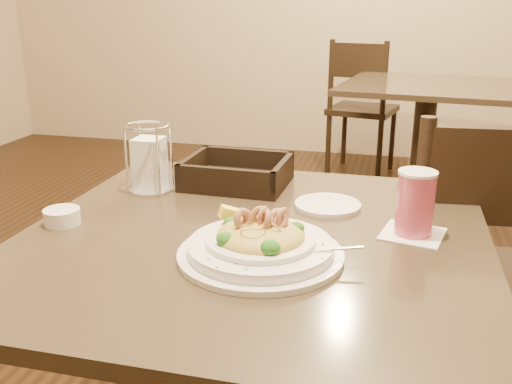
% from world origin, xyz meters
% --- Properties ---
extents(main_table, '(0.90, 0.90, 0.74)m').
position_xyz_m(main_table, '(0.00, 0.00, 0.50)').
color(main_table, black).
rests_on(main_table, ground).
extents(background_table, '(1.01, 1.01, 0.74)m').
position_xyz_m(background_table, '(0.41, 2.30, 0.50)').
color(background_table, black).
rests_on(background_table, ground).
extents(dining_chair_near, '(0.46, 0.46, 0.93)m').
position_xyz_m(dining_chair_near, '(0.49, 0.43, 0.50)').
color(dining_chair_near, black).
rests_on(dining_chair_near, ground).
extents(dining_chair_far, '(0.50, 0.50, 0.93)m').
position_xyz_m(dining_chair_far, '(0.01, 2.95, 0.50)').
color(dining_chair_far, black).
rests_on(dining_chair_far, ground).
extents(pasta_bowl, '(0.33, 0.30, 0.09)m').
position_xyz_m(pasta_bowl, '(0.04, -0.10, 0.76)').
color(pasta_bowl, white).
rests_on(pasta_bowl, main_table).
extents(drink_glass, '(0.14, 0.14, 0.13)m').
position_xyz_m(drink_glass, '(0.30, 0.07, 0.80)').
color(drink_glass, white).
rests_on(drink_glass, main_table).
extents(bread_basket, '(0.25, 0.21, 0.07)m').
position_xyz_m(bread_basket, '(-0.12, 0.30, 0.76)').
color(bread_basket, black).
rests_on(bread_basket, main_table).
extents(napkin_caddy, '(0.10, 0.10, 0.16)m').
position_xyz_m(napkin_caddy, '(-0.31, 0.20, 0.81)').
color(napkin_caddy, silver).
rests_on(napkin_caddy, main_table).
extents(side_plate, '(0.15, 0.15, 0.01)m').
position_xyz_m(side_plate, '(0.12, 0.19, 0.74)').
color(side_plate, white).
rests_on(side_plate, main_table).
extents(butter_ramekin, '(0.09, 0.09, 0.03)m').
position_xyz_m(butter_ramekin, '(-0.39, -0.04, 0.75)').
color(butter_ramekin, white).
rests_on(butter_ramekin, main_table).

